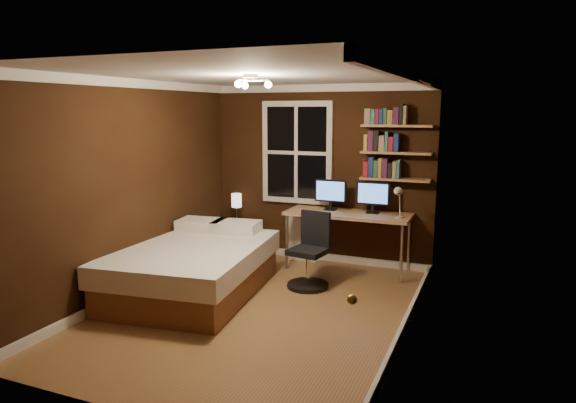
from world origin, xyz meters
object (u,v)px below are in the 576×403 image
at_px(bedside_lamp, 237,208).
at_px(desk, 348,217).
at_px(bed, 194,267).
at_px(office_chair, 310,260).
at_px(nightstand, 237,239).
at_px(radiator, 304,238).
at_px(desk_lamp, 399,202).
at_px(monitor_right, 373,198).
at_px(monitor_left, 331,195).

xyz_separation_m(bedside_lamp, desk, (1.73, -0.08, 0.02)).
height_order(bed, desk, desk).
bearing_deg(office_chair, nightstand, 158.02).
bearing_deg(radiator, office_chair, -65.78).
relative_size(radiator, office_chair, 0.69).
bearing_deg(radiator, desk_lamp, -15.49).
bearing_deg(radiator, desk, -17.13).
distance_m(bed, bedside_lamp, 1.71).
distance_m(radiator, desk, 0.85).
xyz_separation_m(nightstand, monitor_right, (2.05, -0.00, 0.76)).
distance_m(desk, monitor_left, 0.40).
bearing_deg(monitor_left, office_chair, -87.74).
bearing_deg(desk_lamp, radiator, 164.51).
bearing_deg(bedside_lamp, desk, -2.77).
height_order(desk, desk_lamp, desk_lamp).
height_order(bed, radiator, bed).
height_order(bed, monitor_left, monitor_left).
relative_size(bedside_lamp, radiator, 0.68).
bearing_deg(monitor_right, office_chair, -121.21).
bearing_deg(nightstand, desk, 5.31).
bearing_deg(desk, nightstand, 177.23).
height_order(desk, monitor_right, monitor_right).
bearing_deg(monitor_left, desk_lamp, -14.65).
distance_m(bed, office_chair, 1.41).
height_order(bedside_lamp, desk_lamp, desk_lamp).
xyz_separation_m(bed, nightstand, (-0.29, 1.64, -0.06)).
relative_size(radiator, monitor_right, 1.44).
bearing_deg(nightstand, desk_lamp, 2.08).
bearing_deg(nightstand, monitor_right, 8.07).
height_order(monitor_left, monitor_right, same).
bearing_deg(desk_lamp, bed, -147.29).
bearing_deg(bedside_lamp, monitor_right, -0.00).
xyz_separation_m(radiator, desk_lamp, (1.41, -0.39, 0.70)).
relative_size(desk, monitor_left, 3.79).
xyz_separation_m(desk, desk_lamp, (0.70, -0.17, 0.28)).
relative_size(nightstand, bedside_lamp, 1.14).
bearing_deg(desk, bed, -133.02).
bearing_deg(desk, radiator, 162.87).
bearing_deg(monitor_right, desk_lamp, -33.37).
bearing_deg(office_chair, desk_lamp, 44.42).
bearing_deg(radiator, bed, -112.55).
relative_size(desk, monitor_right, 3.79).
bearing_deg(bed, bedside_lamp, 92.96).
xyz_separation_m(nightstand, bedside_lamp, (0.00, 0.00, 0.47)).
xyz_separation_m(bed, bedside_lamp, (-0.29, 1.64, 0.41)).
xyz_separation_m(nightstand, office_chair, (1.49, -0.91, 0.09)).
bearing_deg(bed, monitor_left, 47.45).
relative_size(radiator, desk_lamp, 1.44).
xyz_separation_m(bed, radiator, (0.74, 1.77, 0.01)).
distance_m(monitor_left, desk_lamp, 1.01).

